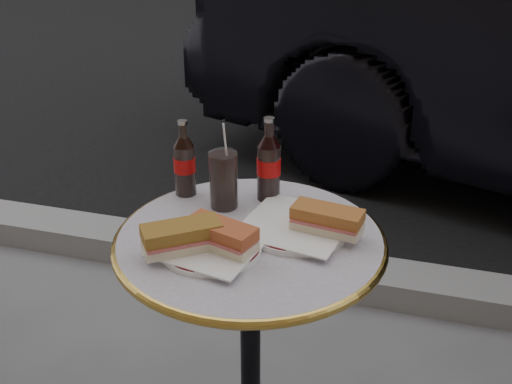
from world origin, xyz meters
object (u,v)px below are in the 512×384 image
(bistro_table, at_px, (251,361))
(plate_left, at_px, (211,247))
(plate_right, at_px, (296,227))
(cola_bottle_right, at_px, (269,159))
(cola_bottle_left, at_px, (184,158))
(cola_glass, at_px, (224,180))

(bistro_table, relative_size, plate_left, 3.27)
(plate_right, xyz_separation_m, cola_bottle_right, (-0.10, 0.13, 0.10))
(cola_bottle_left, xyz_separation_m, cola_glass, (0.12, -0.04, -0.03))
(bistro_table, bearing_deg, plate_left, -129.01)
(plate_left, bearing_deg, cola_bottle_right, 78.24)
(bistro_table, distance_m, cola_glass, 0.47)
(plate_left, height_order, cola_glass, cola_glass)
(cola_bottle_right, bearing_deg, cola_bottle_left, -171.21)
(plate_right, relative_size, cola_bottle_left, 1.22)
(cola_bottle_right, height_order, cola_glass, cola_bottle_right)
(cola_bottle_left, xyz_separation_m, cola_bottle_right, (0.21, 0.03, 0.01))
(plate_left, height_order, plate_right, plate_right)
(plate_right, bearing_deg, cola_bottle_left, 161.98)
(plate_left, height_order, cola_bottle_left, cola_bottle_left)
(cola_bottle_left, bearing_deg, bistro_table, -36.16)
(plate_right, bearing_deg, cola_bottle_right, 127.53)
(plate_left, xyz_separation_m, plate_right, (0.16, 0.14, 0.00))
(plate_left, distance_m, cola_glass, 0.21)
(bistro_table, relative_size, plate_right, 3.01)
(plate_left, distance_m, cola_bottle_right, 0.30)
(plate_right, distance_m, cola_glass, 0.22)
(cola_glass, bearing_deg, plate_right, -17.61)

